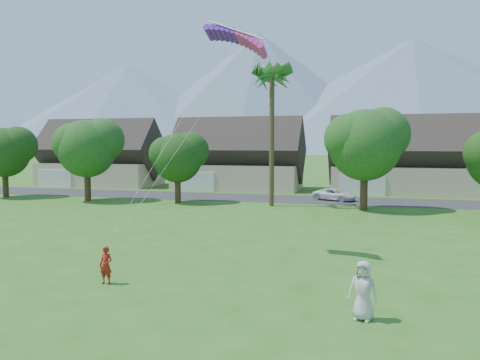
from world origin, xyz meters
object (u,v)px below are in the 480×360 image
(watcher, at_px, (363,290))
(parked_car, at_px, (335,194))
(parafoil_kite, at_px, (238,37))
(kite_flyer, at_px, (106,265))

(watcher, distance_m, parked_car, 31.49)
(watcher, relative_size, parked_car, 0.46)
(watcher, xyz_separation_m, parafoil_kite, (-6.25, 7.81, 9.96))
(watcher, bearing_deg, kite_flyer, -173.19)
(parafoil_kite, bearing_deg, parked_car, 90.95)
(kite_flyer, bearing_deg, parafoil_kite, 62.74)
(kite_flyer, distance_m, parked_car, 30.92)
(kite_flyer, height_order, parafoil_kite, parafoil_kite)
(parked_car, bearing_deg, parafoil_kite, -163.68)
(parked_car, xyz_separation_m, parafoil_kite, (-3.48, -23.56, 10.33))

